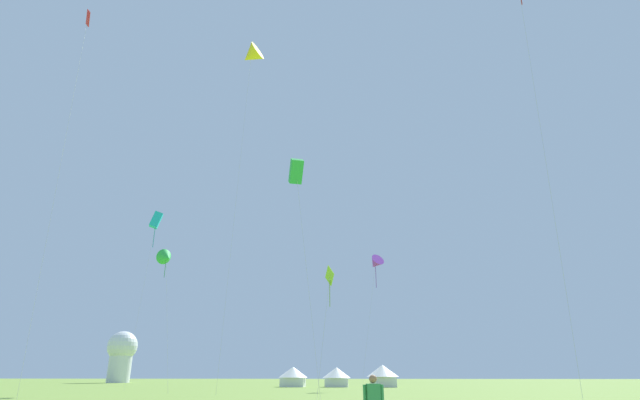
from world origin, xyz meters
TOP-DOWN VIEW (x-y plane):
  - kite_green_delta at (-18.06, 44.39)m, footprint 3.65×2.81m
  - kite_yellow_delta at (-8.95, 40.79)m, footprint 3.44×3.61m
  - kite_red_diamond at (-21.44, 28.35)m, footprint 2.12×1.90m
  - kite_green_box at (-1.94, 31.00)m, footprint 2.92×2.15m
  - kite_cyan_box at (-23.12, 51.70)m, footprint 1.84×3.27m
  - kite_lime_diamond at (0.77, 31.84)m, footprint 1.33×1.82m
  - kite_purple_delta at (5.49, 59.79)m, footprint 3.81×2.97m
  - festival_tent_center at (-6.92, 68.45)m, footprint 4.29×4.29m
  - festival_tent_left at (-0.50, 68.45)m, footprint 4.13×4.13m
  - festival_tent_right at (6.23, 68.45)m, footprint 4.66×4.66m
  - observatory_dome at (-49.48, 100.40)m, footprint 6.40×6.40m

SIDE VIEW (x-z plane):
  - festival_tent_left at x=-0.50m, z-range 0.14..2.83m
  - festival_tent_center at x=-6.92m, z-range 0.15..2.94m
  - festival_tent_right at x=6.23m, z-range 0.16..3.19m
  - observatory_dome at x=-49.48m, z-range 0.61..11.41m
  - kite_lime_diamond at x=0.77m, z-range 3.90..13.81m
  - kite_green_delta at x=-18.06m, z-range 6.40..21.30m
  - kite_purple_delta at x=5.49m, z-range 7.50..24.93m
  - kite_green_box at x=-1.94m, z-range 8.34..27.30m
  - kite_cyan_box at x=-23.12m, z-range 9.74..31.56m
  - kite_red_diamond at x=-21.44m, z-range 14.82..48.78m
  - kite_yellow_delta at x=-8.95m, z-range 17.97..56.92m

